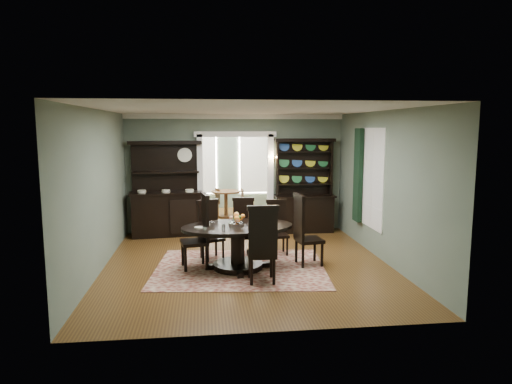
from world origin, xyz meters
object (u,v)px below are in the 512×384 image
at_px(welsh_dresser, 304,198).
at_px(parlor_table, 226,200).
at_px(dining_table, 238,239).
at_px(sideboard, 166,203).

relative_size(welsh_dresser, parlor_table, 2.76).
bearing_deg(welsh_dresser, dining_table, -122.61).
relative_size(dining_table, parlor_table, 2.64).
bearing_deg(dining_table, sideboard, 109.46).
height_order(dining_table, welsh_dresser, welsh_dresser).
height_order(welsh_dresser, parlor_table, welsh_dresser).
distance_m(dining_table, welsh_dresser, 3.56).
xyz_separation_m(dining_table, welsh_dresser, (1.95, 2.97, 0.28)).
distance_m(sideboard, welsh_dresser, 3.49).
height_order(dining_table, sideboard, sideboard).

